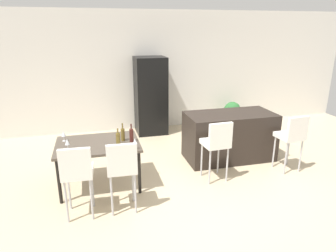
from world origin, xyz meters
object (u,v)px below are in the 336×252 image
at_px(dining_table, 98,147).
at_px(wine_bottle_right, 123,134).
at_px(dining_chair_near, 77,171).
at_px(bar_chair_left, 217,142).
at_px(kitchen_island, 229,136).
at_px(wine_glass_near, 67,142).
at_px(bar_chair_middle, 292,135).
at_px(wine_bottle_end, 118,140).
at_px(dining_chair_far, 122,166).
at_px(potted_plant, 232,112).
at_px(wine_bottle_middle, 131,135).
at_px(refrigerator, 151,96).
at_px(wine_glass_left, 63,134).
at_px(wine_glass_far, 135,141).

distance_m(dining_table, wine_bottle_right, 0.44).
height_order(dining_chair_near, wine_bottle_right, dining_chair_near).
distance_m(bar_chair_left, dining_chair_near, 2.25).
xyz_separation_m(kitchen_island, wine_glass_near, (-2.95, -0.65, 0.40)).
height_order(bar_chair_middle, wine_bottle_end, bar_chair_middle).
bearing_deg(dining_chair_near, dining_chair_far, -0.00).
height_order(wine_bottle_right, potted_plant, wine_bottle_right).
distance_m(wine_bottle_right, wine_bottle_end, 0.30).
bearing_deg(wine_glass_near, dining_chair_near, -77.81).
xyz_separation_m(dining_chair_near, wine_bottle_middle, (0.83, 0.77, 0.15)).
height_order(kitchen_island, bar_chair_left, bar_chair_left).
distance_m(kitchen_island, refrigerator, 2.31).
distance_m(bar_chair_middle, dining_chair_far, 3.07).
bearing_deg(kitchen_island, wine_bottle_right, -167.38).
xyz_separation_m(bar_chair_middle, potted_plant, (0.20, 2.72, -0.32)).
xyz_separation_m(wine_bottle_middle, potted_plant, (2.98, 2.47, -0.47)).
relative_size(wine_glass_near, refrigerator, 0.09).
bearing_deg(dining_table, bar_chair_middle, -5.48).
bearing_deg(wine_glass_near, wine_bottle_right, 12.17).
xyz_separation_m(kitchen_island, bar_chair_left, (-0.61, -0.80, 0.24)).
relative_size(wine_bottle_middle, wine_bottle_right, 1.00).
xyz_separation_m(bar_chair_middle, wine_glass_left, (-3.83, 0.54, 0.17)).
xyz_separation_m(bar_chair_left, dining_chair_far, (-1.61, -0.52, 0.00)).
bearing_deg(bar_chair_middle, dining_chair_far, -170.28).
bearing_deg(wine_bottle_middle, potted_plant, 39.67).
xyz_separation_m(wine_bottle_end, wine_glass_left, (-0.82, 0.50, 0.00)).
height_order(bar_chair_middle, dining_table, bar_chair_middle).
relative_size(dining_chair_far, wine_bottle_middle, 3.55).
bearing_deg(potted_plant, wine_glass_left, -151.60).
height_order(wine_bottle_right, refrigerator, refrigerator).
height_order(dining_chair_far, wine_bottle_right, dining_chair_far).
bearing_deg(potted_plant, refrigerator, 179.74).
bearing_deg(wine_bottle_end, kitchen_island, 18.87).
bearing_deg(dining_chair_far, dining_chair_near, 180.00).
bearing_deg(bar_chair_middle, bar_chair_left, -180.00).
distance_m(dining_table, wine_glass_near, 0.51).
bearing_deg(dining_chair_near, bar_chair_middle, 8.17).
xyz_separation_m(dining_chair_near, potted_plant, (3.81, 3.24, -0.32)).
relative_size(kitchen_island, wine_glass_left, 9.73).
distance_m(wine_glass_far, refrigerator, 2.93).
relative_size(wine_bottle_middle, wine_glass_far, 1.70).
bearing_deg(wine_bottle_middle, wine_glass_near, -173.75).
bearing_deg(kitchen_island, dining_chair_near, -154.88).
bearing_deg(wine_glass_left, dining_chair_far, -52.76).
height_order(bar_chair_left, wine_glass_near, bar_chair_left).
xyz_separation_m(kitchen_island, wine_glass_left, (-3.03, -0.25, 0.40)).
bearing_deg(dining_table, refrigerator, 61.03).
xyz_separation_m(wine_glass_far, potted_plant, (2.98, 2.81, -0.49)).
xyz_separation_m(bar_chair_middle, wine_bottle_right, (-2.91, 0.33, 0.15)).
bearing_deg(wine_glass_far, bar_chair_left, 3.42).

